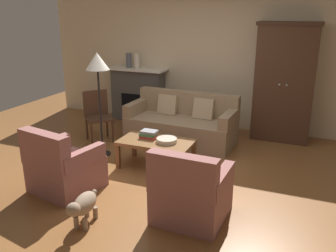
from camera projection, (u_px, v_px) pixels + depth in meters
The scene contains 15 objects.
ground_plane at pixel (163, 174), 5.26m from camera, with size 9.60×9.60×0.00m, color brown.
back_wall at pixel (214, 56), 7.07m from camera, with size 7.20×0.10×2.80m, color beige.
fireplace at pixel (138, 94), 7.67m from camera, with size 1.26×0.48×1.12m.
armoire at pixel (284, 83), 6.39m from camera, with size 1.06×0.57×2.08m.
couch at pixel (182, 124), 6.48m from camera, with size 1.95×0.93×0.86m.
coffee_table at pixel (156, 144), 5.39m from camera, with size 1.10×0.60×0.42m.
fruit_bowl at pixel (167, 140), 5.30m from camera, with size 0.30×0.30×0.06m, color beige.
book_stack at pixel (149, 134), 5.48m from camera, with size 0.26×0.19×0.11m.
mantel_vase_slate at pixel (129, 60), 7.50m from camera, with size 0.12×0.12×0.30m, color #565B66.
mantel_vase_cream at pixel (137, 61), 7.43m from camera, with size 0.11×0.11×0.30m, color beige.
armchair_near_left at pixel (63, 168), 4.70m from camera, with size 0.90×0.90×0.88m.
armchair_near_right at pixel (191, 194), 4.05m from camera, with size 0.80×0.80×0.88m.
side_chair_wooden at pixel (98, 113), 6.48m from camera, with size 0.62×0.62×0.90m.
floor_lamp at pixel (98, 67), 5.52m from camera, with size 0.36×0.36×1.66m.
dog at pixel (83, 205), 3.95m from camera, with size 0.24×0.57×0.39m.
Camera 1 is at (1.88, -4.40, 2.30)m, focal length 38.63 mm.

